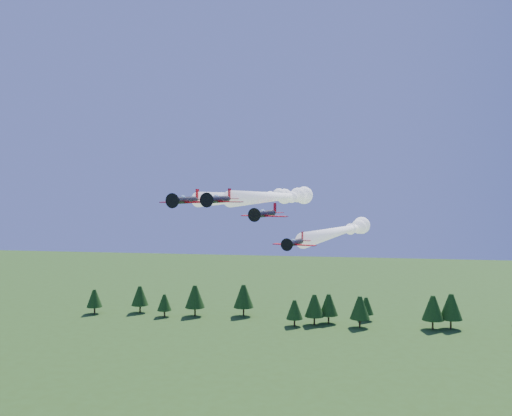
% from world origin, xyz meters
% --- Properties ---
extents(plane_lead, '(14.52, 46.17, 3.70)m').
position_xyz_m(plane_lead, '(2.87, 18.67, 45.39)').
color(plane_lead, black).
rests_on(plane_lead, ground).
extents(plane_left, '(16.13, 56.44, 3.70)m').
position_xyz_m(plane_left, '(-3.95, 31.73, 45.08)').
color(plane_left, black).
rests_on(plane_left, ground).
extents(plane_right, '(16.05, 46.41, 3.70)m').
position_xyz_m(plane_right, '(14.50, 24.85, 38.76)').
color(plane_right, black).
rests_on(plane_right, ground).
extents(plane_slot, '(8.17, 9.06, 2.87)m').
position_xyz_m(plane_slot, '(1.88, 7.30, 42.68)').
color(plane_slot, black).
rests_on(plane_slot, ground).
extents(treeline, '(169.79, 18.45, 11.66)m').
position_xyz_m(treeline, '(4.20, 110.72, 6.59)').
color(treeline, '#382314').
rests_on(treeline, ground).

